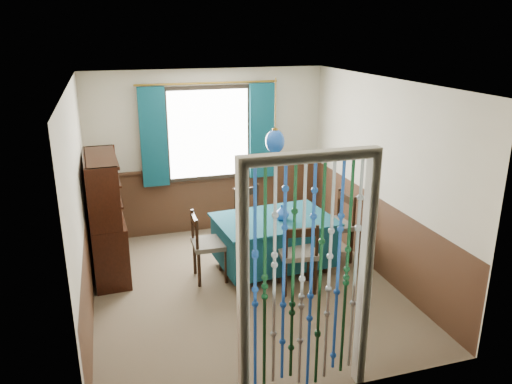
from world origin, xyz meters
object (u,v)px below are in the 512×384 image
object	(u,v)px
sideboard	(107,233)
vase_table	(282,213)
chair_right	(335,225)
chair_far	(253,218)
bowl_shelf	(108,196)
chair_near	(298,254)
vase_sideboard	(109,200)
chair_left	(207,244)
dining_table	(274,239)
pendant_lamp	(275,141)

from	to	relation	value
sideboard	vase_table	size ratio (longest dim) A/B	8.86
chair_right	sideboard	distance (m)	3.01
vase_table	chair_far	bearing A→B (deg)	104.98
chair_right	bowl_shelf	xyz separation A→B (m)	(-2.91, 0.31, 0.60)
vase_table	chair_near	bearing A→B (deg)	-88.96
chair_far	chair_near	bearing A→B (deg)	78.53
sideboard	bowl_shelf	size ratio (longest dim) A/B	6.72
chair_far	vase_sideboard	xyz separation A→B (m)	(-1.93, 0.24, 0.39)
chair_right	chair_far	bearing A→B (deg)	53.89
chair_left	chair_near	bearing A→B (deg)	60.00
chair_right	chair_near	bearing A→B (deg)	124.40
chair_far	chair_right	size ratio (longest dim) A/B	0.98
chair_far	chair_right	world-z (taller)	chair_right
vase_table	bowl_shelf	size ratio (longest dim) A/B	0.76
chair_left	bowl_shelf	bearing A→B (deg)	-106.21
bowl_shelf	vase_table	bearing A→B (deg)	-10.56
chair_near	chair_left	xyz separation A→B (m)	(-0.99, 0.60, -0.01)
dining_table	sideboard	size ratio (longest dim) A/B	1.00
vase_table	dining_table	bearing A→B (deg)	143.85
chair_left	pendant_lamp	size ratio (longest dim) A/B	0.97
dining_table	vase_table	bearing A→B (deg)	-40.98
dining_table	chair_far	bearing A→B (deg)	94.22
dining_table	vase_table	size ratio (longest dim) A/B	8.84
chair_right	sideboard	size ratio (longest dim) A/B	0.61
chair_left	vase_sideboard	distance (m)	1.49
chair_far	chair_right	distance (m)	1.15
sideboard	vase_table	distance (m)	2.26
dining_table	vase_sideboard	distance (m)	2.25
dining_table	bowl_shelf	size ratio (longest dim) A/B	6.71
chair_near	sideboard	size ratio (longest dim) A/B	0.57
sideboard	pendant_lamp	size ratio (longest dim) A/B	1.71
chair_near	bowl_shelf	size ratio (longest dim) A/B	3.86
chair_near	sideboard	distance (m)	2.46
vase_sideboard	bowl_shelf	bearing A→B (deg)	-90.00
chair_left	vase_table	distance (m)	1.03
chair_far	vase_table	distance (m)	0.77
chair_far	chair_left	world-z (taller)	chair_far
chair_left	bowl_shelf	distance (m)	1.35
pendant_lamp	vase_table	bearing A→B (deg)	-36.15
dining_table	bowl_shelf	world-z (taller)	bowl_shelf
chair_far	chair_right	bearing A→B (deg)	128.58
chair_near	vase_table	bearing A→B (deg)	98.60
bowl_shelf	chair_right	bearing A→B (deg)	-6.07
sideboard	vase_sideboard	world-z (taller)	sideboard
dining_table	bowl_shelf	bearing A→B (deg)	165.85
pendant_lamp	vase_table	distance (m)	0.94
chair_far	pendant_lamp	xyz separation A→B (m)	(0.10, -0.62, 1.24)
pendant_lamp	vase_sideboard	size ratio (longest dim) A/B	4.85
chair_right	vase_sideboard	bearing A→B (deg)	69.07
chair_left	chair_right	distance (m)	1.78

